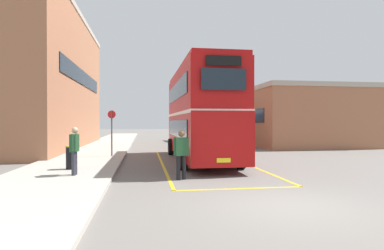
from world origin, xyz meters
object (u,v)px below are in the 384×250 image
object	(u,v)px
single_deck_bus	(203,126)
pedestrian_boarding	(181,151)
litter_bin	(72,157)
double_decker_bus	(200,113)
pedestrian_waiting_near	(74,147)
bus_stop_sign	(112,128)

from	to	relation	value
single_deck_bus	pedestrian_boarding	bearing A→B (deg)	-102.65
single_deck_bus	litter_bin	world-z (taller)	single_deck_bus
double_decker_bus	litter_bin	bearing A→B (deg)	-151.84
pedestrian_waiting_near	litter_bin	distance (m)	1.66
single_deck_bus	pedestrian_boarding	size ratio (longest dim) A/B	5.27
litter_bin	double_decker_bus	bearing A→B (deg)	28.16
single_deck_bus	pedestrian_waiting_near	distance (m)	20.50
double_decker_bus	pedestrian_waiting_near	world-z (taller)	double_decker_bus
pedestrian_boarding	bus_stop_sign	size ratio (longest dim) A/B	0.69
pedestrian_boarding	pedestrian_waiting_near	bearing A→B (deg)	169.25
double_decker_bus	bus_stop_sign	size ratio (longest dim) A/B	4.05
double_decker_bus	single_deck_bus	distance (m)	14.51
litter_bin	single_deck_bus	bearing A→B (deg)	63.66
double_decker_bus	bus_stop_sign	bearing A→B (deg)	160.55
double_decker_bus	pedestrian_waiting_near	distance (m)	7.18
double_decker_bus	single_deck_bus	bearing A→B (deg)	78.86
bus_stop_sign	double_decker_bus	bearing A→B (deg)	-19.45
bus_stop_sign	litter_bin	bearing A→B (deg)	-103.30
pedestrian_waiting_near	pedestrian_boarding	bearing A→B (deg)	-10.75
single_deck_bus	bus_stop_sign	world-z (taller)	single_deck_bus
pedestrian_boarding	litter_bin	xyz separation A→B (m)	(-4.18, 2.22, -0.41)
litter_bin	bus_stop_sign	size ratio (longest dim) A/B	0.37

